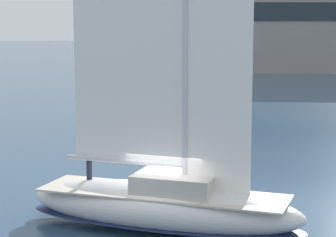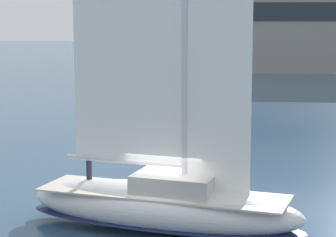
{
  "view_description": "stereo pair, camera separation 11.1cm",
  "coord_description": "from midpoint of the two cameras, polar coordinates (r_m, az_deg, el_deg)",
  "views": [
    {
      "loc": [
        1.38,
        -20.75,
        6.85
      ],
      "look_at": [
        0.0,
        3.0,
        3.28
      ],
      "focal_mm": 70.0,
      "sensor_mm": 36.0,
      "label": 1
    },
    {
      "loc": [
        1.49,
        -20.74,
        6.85
      ],
      "look_at": [
        0.0,
        3.0,
        3.28
      ],
      "focal_mm": 70.0,
      "sensor_mm": 36.0,
      "label": 2
    }
  ],
  "objects": [
    {
      "name": "channel_buoy",
      "position": [
        33.67,
        5.63,
        -1.74
      ],
      "size": [
        1.21,
        1.21,
        2.17
      ],
      "color": "yellow",
      "rests_on": "ground"
    },
    {
      "name": "ground_plane",
      "position": [
        21.89,
        -0.61,
        -9.69
      ],
      "size": [
        400.0,
        400.0,
        0.0
      ],
      "primitive_type": "plane",
      "color": "#2D4C6B"
    },
    {
      "name": "sailboat_main",
      "position": [
        21.59,
        -0.58,
        -7.08
      ],
      "size": [
        9.82,
        5.18,
        12.99
      ],
      "color": "silver",
      "rests_on": "ground"
    },
    {
      "name": "waterfront_building",
      "position": [
        94.8,
        12.74,
        8.8
      ],
      "size": [
        36.37,
        18.43,
        15.18
      ],
      "color": "gray",
      "rests_on": "ground"
    }
  ]
}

